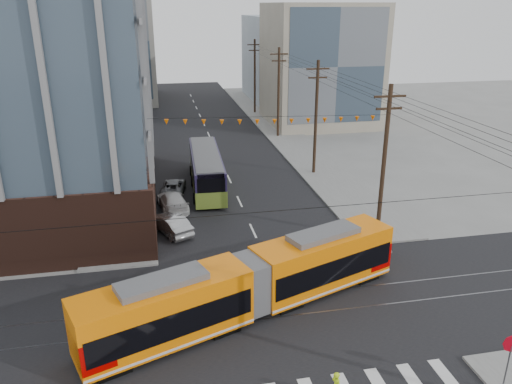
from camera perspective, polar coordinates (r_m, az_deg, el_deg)
The scene contains 13 objects.
ground at distance 25.56m, azimuth 5.99°, elevation -17.61°, with size 160.00×160.00×0.00m, color slate.
bg_bldg_nw_near at distance 72.15m, azimuth -20.40°, elevation 14.03°, with size 18.00×16.00×18.00m, color #8C99A5.
bg_bldg_ne_near at distance 71.13m, azimuth 7.28°, elevation 14.22°, with size 14.00×14.00×16.00m, color gray.
bg_bldg_nw_far at distance 91.54m, azimuth -16.80°, elevation 16.21°, with size 16.00×18.00×20.00m, color gray.
bg_bldg_ne_far at distance 90.84m, azimuth 4.41°, elevation 15.05°, with size 16.00×16.00×14.00m, color #8C99A5.
utility_pole_far at distance 77.21m, azimuth -0.14°, elevation 13.00°, with size 0.30×0.30×11.00m, color black.
streetcar at distance 27.04m, azimuth -0.63°, elevation -10.55°, with size 18.46×2.60×3.56m, color orange, non-canonical shape.
city_bus at distance 45.59m, azimuth -5.70°, elevation 2.55°, with size 2.60×11.98×3.40m, color #261D45, non-canonical shape.
parked_car_silver at distance 37.08m, azimuth -9.68°, elevation -3.63°, with size 1.52×4.36×1.44m, color #A2A3A4.
parked_car_white at distance 41.23m, azimuth -9.50°, elevation -1.05°, with size 2.06×5.06×1.47m, color #BDBDBD.
parked_car_grey at distance 44.95m, azimuth -9.42°, elevation 0.62°, with size 1.98×4.29×1.19m, color slate.
stop_sign at distance 24.83m, azimuth 26.78°, elevation -17.35°, with size 0.85×0.85×2.79m, color #BC0112, non-canonical shape.
jersey_barrier at distance 36.46m, azimuth 13.69°, elevation -4.98°, with size 0.83×3.71×0.74m, color gray.
Camera 1 is at (-6.43, -19.05, 15.79)m, focal length 35.00 mm.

